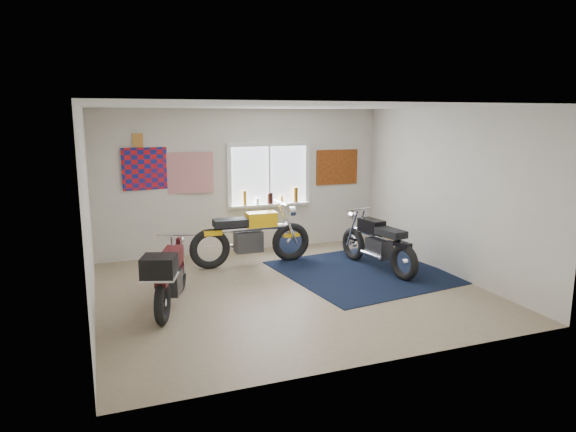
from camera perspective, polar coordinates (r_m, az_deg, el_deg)
name	(u,v)px	position (r m, az deg, el deg)	size (l,w,h in m)	color
ground	(290,290)	(7.78, 0.25, -8.21)	(5.50, 5.50, 0.00)	#9E896B
room_shell	(290,181)	(7.40, 0.26, 3.87)	(5.50, 5.50, 5.50)	white
navy_rug	(363,272)	(8.71, 8.33, -6.15)	(2.50, 2.60, 0.01)	black
window_assembly	(269,179)	(9.91, -2.11, 4.11)	(1.66, 0.17, 1.26)	white
oil_bottles	(275,197)	(9.92, -1.50, 2.12)	(1.12, 0.09, 0.30)	#956315
flag_display	(138,140)	(9.38, -16.36, 8.08)	(1.60, 0.10, 1.17)	red
triumph_poster	(337,167)	(10.44, 5.47, 5.43)	(0.90, 0.03, 0.70)	#A54C14
yellow_triumph	(251,238)	(8.96, -4.16, -2.43)	(2.17, 0.65, 1.09)	black
black_chrome_bike	(378,245)	(8.78, 9.92, -3.15)	(0.60, 1.93, 0.99)	black
maroon_tourer	(169,276)	(7.03, -13.08, -6.52)	(0.88, 1.78, 0.92)	black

